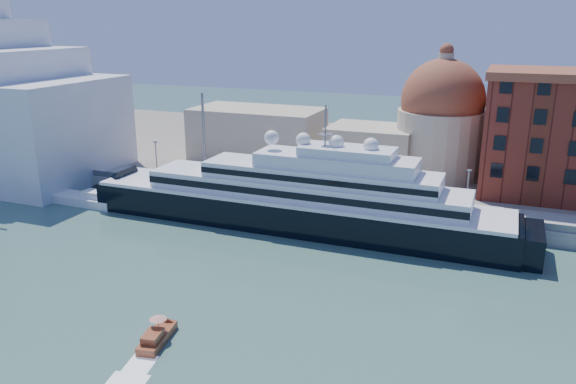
% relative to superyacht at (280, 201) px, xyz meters
% --- Properties ---
extents(ground, '(400.00, 400.00, 0.00)m').
position_rel_superyacht_xyz_m(ground, '(-0.19, -23.00, -4.24)').
color(ground, '#365E56').
rests_on(ground, ground).
extents(quay, '(180.00, 10.00, 2.50)m').
position_rel_superyacht_xyz_m(quay, '(-0.19, 11.00, -2.99)').
color(quay, gray).
rests_on(quay, ground).
extents(land, '(260.00, 72.00, 2.00)m').
position_rel_superyacht_xyz_m(land, '(-0.19, 52.00, -3.24)').
color(land, slate).
rests_on(land, ground).
extents(quay_fence, '(180.00, 0.10, 1.20)m').
position_rel_superyacht_xyz_m(quay_fence, '(-0.19, 6.50, -1.14)').
color(quay_fence, slate).
rests_on(quay_fence, quay).
extents(superyacht, '(82.28, 11.41, 24.59)m').
position_rel_superyacht_xyz_m(superyacht, '(0.00, 0.00, 0.00)').
color(superyacht, black).
rests_on(superyacht, ground).
extents(service_barge, '(13.80, 4.86, 3.08)m').
position_rel_superyacht_xyz_m(service_barge, '(-38.56, -3.35, -3.36)').
color(service_barge, white).
rests_on(service_barge, ground).
extents(water_taxi, '(3.27, 6.72, 3.06)m').
position_rel_superyacht_xyz_m(water_taxi, '(1.54, -39.34, -3.51)').
color(water_taxi, maroon).
rests_on(water_taxi, ground).
extents(church, '(66.00, 18.00, 25.50)m').
position_rel_superyacht_xyz_m(church, '(6.19, 34.72, 6.66)').
color(church, beige).
rests_on(church, land).
extents(lamp_posts, '(120.80, 2.40, 18.00)m').
position_rel_superyacht_xyz_m(lamp_posts, '(-12.86, 9.27, 5.60)').
color(lamp_posts, slate).
rests_on(lamp_posts, quay).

